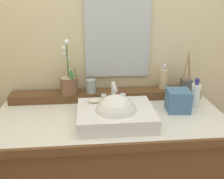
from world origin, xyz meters
name	(u,v)px	position (x,y,z in m)	size (l,w,h in m)	color
wall_back	(104,36)	(0.00, 0.42, 1.27)	(3.17, 0.20, 2.55)	beige
vanity_cabinet	(110,178)	(0.00, 0.00, 0.45)	(1.31, 0.64, 0.89)	brown
back_ledge	(107,95)	(0.00, 0.24, 0.92)	(1.24, 0.12, 0.06)	brown
sink_basin	(116,115)	(0.02, -0.09, 0.93)	(0.41, 0.34, 0.27)	white
soap_bar	(94,101)	(-0.09, 0.01, 0.98)	(0.07, 0.04, 0.02)	beige
potted_plant	(69,82)	(-0.24, 0.23, 1.02)	(0.12, 0.11, 0.34)	brown
soap_dispenser	(164,78)	(0.38, 0.26, 1.01)	(0.05, 0.06, 0.16)	beige
tumbler_cup	(91,86)	(-0.10, 0.22, 0.99)	(0.06, 0.06, 0.09)	#939F9C
reed_diffuser	(186,83)	(0.53, 0.24, 0.98)	(0.06, 0.10, 0.25)	#4C5254
lotion_bottle	(196,95)	(0.53, 0.07, 0.97)	(0.06, 0.06, 0.18)	white
tissue_box	(178,100)	(0.40, 0.02, 0.95)	(0.13, 0.13, 0.13)	teal
mirror	(118,31)	(0.08, 0.31, 1.32)	(0.42, 0.02, 0.60)	silver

